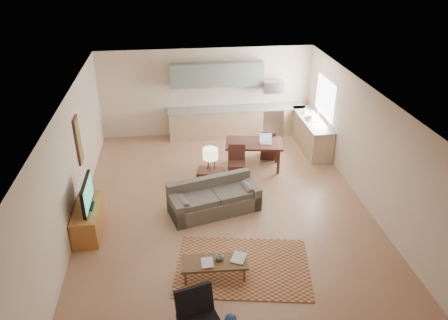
{
  "coord_description": "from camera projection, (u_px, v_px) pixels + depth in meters",
  "views": [
    {
      "loc": [
        -1.1,
        -8.33,
        5.62
      ],
      "look_at": [
        0.0,
        0.3,
        1.15
      ],
      "focal_mm": 35.0,
      "sensor_mm": 36.0,
      "label": 1
    }
  ],
  "objects": [
    {
      "name": "room",
      "position": [
        226.0,
        158.0,
        9.42
      ],
      "size": [
        9.0,
        9.0,
        9.0
      ],
      "color": "#9A6B4E",
      "rests_on": "ground"
    },
    {
      "name": "kitchen_counter_back",
      "position": [
        237.0,
        122.0,
        13.62
      ],
      "size": [
        4.26,
        0.64,
        0.92
      ],
      "primitive_type": null,
      "color": "tan",
      "rests_on": "ground"
    },
    {
      "name": "kitchen_counter_right",
      "position": [
        311.0,
        133.0,
        12.81
      ],
      "size": [
        0.64,
        2.26,
        0.92
      ],
      "primitive_type": null,
      "color": "tan",
      "rests_on": "ground"
    },
    {
      "name": "kitchen_range",
      "position": [
        271.0,
        120.0,
        13.75
      ],
      "size": [
        0.62,
        0.62,
        0.9
      ],
      "primitive_type": "cube",
      "color": "#A5A8AD",
      "rests_on": "ground"
    },
    {
      "name": "kitchen_microwave",
      "position": [
        273.0,
        86.0,
        13.26
      ],
      "size": [
        0.62,
        0.4,
        0.35
      ],
      "primitive_type": "cube",
      "color": "#A5A8AD",
      "rests_on": "room"
    },
    {
      "name": "upper_cabinets",
      "position": [
        217.0,
        74.0,
        13.0
      ],
      "size": [
        2.8,
        0.34,
        0.7
      ],
      "primitive_type": "cube",
      "color": "slate",
      "rests_on": "room"
    },
    {
      "name": "window_right",
      "position": [
        325.0,
        98.0,
        12.34
      ],
      "size": [
        0.02,
        1.4,
        1.05
      ],
      "primitive_type": "cube",
      "color": "white",
      "rests_on": "room"
    },
    {
      "name": "wall_art_left",
      "position": [
        79.0,
        140.0,
        9.76
      ],
      "size": [
        0.06,
        0.42,
        1.1
      ],
      "primitive_type": null,
      "color": "olive",
      "rests_on": "room"
    },
    {
      "name": "triptych",
      "position": [
        203.0,
        80.0,
        13.17
      ],
      "size": [
        1.7,
        0.04,
        0.5
      ],
      "primitive_type": null,
      "color": "beige",
      "rests_on": "room"
    },
    {
      "name": "rug",
      "position": [
        243.0,
        267.0,
        8.31
      ],
      "size": [
        2.77,
        2.14,
        0.02
      ],
      "primitive_type": "cube",
      "rotation": [
        0.0,
        0.0,
        -0.17
      ],
      "color": "brown",
      "rests_on": "floor"
    },
    {
      "name": "sofa",
      "position": [
        214.0,
        197.0,
        9.85
      ],
      "size": [
        2.27,
        1.44,
        0.73
      ],
      "primitive_type": null,
      "rotation": [
        0.0,
        0.0,
        0.27
      ],
      "color": "#554E44",
      "rests_on": "floor"
    },
    {
      "name": "coffee_table",
      "position": [
        214.0,
        269.0,
        7.99
      ],
      "size": [
        1.23,
        0.53,
        0.37
      ],
      "primitive_type": null,
      "rotation": [
        0.0,
        0.0,
        -0.04
      ],
      "color": "#4F341C",
      "rests_on": "floor"
    },
    {
      "name": "book_a",
      "position": [
        201.0,
        264.0,
        7.85
      ],
      "size": [
        0.22,
        0.3,
        0.03
      ],
      "primitive_type": "imported",
      "rotation": [
        0.0,
        0.0,
        0.01
      ],
      "color": "maroon",
      "rests_on": "coffee_table"
    },
    {
      "name": "book_b",
      "position": [
        232.0,
        257.0,
        8.02
      ],
      "size": [
        0.5,
        0.52,
        0.03
      ],
      "primitive_type": "imported",
      "rotation": [
        0.0,
        0.0,
        -0.43
      ],
      "color": "navy",
      "rests_on": "coffee_table"
    },
    {
      "name": "vase",
      "position": [
        219.0,
        256.0,
        7.92
      ],
      "size": [
        0.24,
        0.24,
        0.17
      ],
      "primitive_type": "imported",
      "rotation": [
        0.0,
        0.0,
        -0.25
      ],
      "color": "black",
      "rests_on": "coffee_table"
    },
    {
      "name": "tv_credenza",
      "position": [
        89.0,
        219.0,
        9.19
      ],
      "size": [
        0.51,
        1.33,
        0.61
      ],
      "primitive_type": null,
      "color": "#975925",
      "rests_on": "floor"
    },
    {
      "name": "tv",
      "position": [
        87.0,
        194.0,
        8.91
      ],
      "size": [
        0.1,
        1.02,
        0.61
      ],
      "primitive_type": null,
      "color": "black",
      "rests_on": "tv_credenza"
    },
    {
      "name": "console_table",
      "position": [
        211.0,
        184.0,
        10.4
      ],
      "size": [
        0.7,
        0.54,
        0.72
      ],
      "primitive_type": null,
      "rotation": [
        0.0,
        0.0,
        -0.22
      ],
      "color": "#3B1D17",
      "rests_on": "floor"
    },
    {
      "name": "table_lamp",
      "position": [
        210.0,
        159.0,
        10.11
      ],
      "size": [
        0.41,
        0.41,
        0.58
      ],
      "primitive_type": null,
      "rotation": [
        0.0,
        0.0,
        -0.19
      ],
      "color": "beige",
      "rests_on": "console_table"
    },
    {
      "name": "dining_table",
      "position": [
        253.0,
        155.0,
        11.72
      ],
      "size": [
        1.61,
        1.08,
        0.76
      ],
      "primitive_type": null,
      "rotation": [
        0.0,
        0.0,
        -0.16
      ],
      "color": "#3B1D17",
      "rests_on": "floor"
    },
    {
      "name": "dining_chair_near",
      "position": [
        237.0,
        163.0,
        11.13
      ],
      "size": [
        0.49,
        0.51,
        0.91
      ],
      "primitive_type": null,
      "rotation": [
        0.0,
        0.0,
        -0.14
      ],
      "color": "#3B1D17",
      "rests_on": "floor"
    },
    {
      "name": "dining_chair_far",
      "position": [
        269.0,
        143.0,
        12.26
      ],
      "size": [
        0.52,
        0.54,
        0.86
      ],
      "primitive_type": null,
      "rotation": [
        0.0,
        0.0,
        2.82
      ],
      "color": "#3B1D17",
      "rests_on": "floor"
    },
    {
      "name": "laptop",
      "position": [
        266.0,
        139.0,
        11.44
      ],
      "size": [
        0.35,
        0.29,
        0.24
      ],
      "primitive_type": null,
      "rotation": [
        0.0,
        0.0,
        -0.16
      ],
      "color": "#A5A8AD",
      "rests_on": "dining_table"
    },
    {
      "name": "soap_bottle",
      "position": [
        305.0,
        111.0,
        12.93
      ],
      "size": [
        0.11,
        0.12,
        0.19
      ],
      "primitive_type": "imported",
      "rotation": [
        0.0,
        0.0,
        0.16
      ],
      "color": "beige",
      "rests_on": "kitchen_counter_right"
    }
  ]
}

